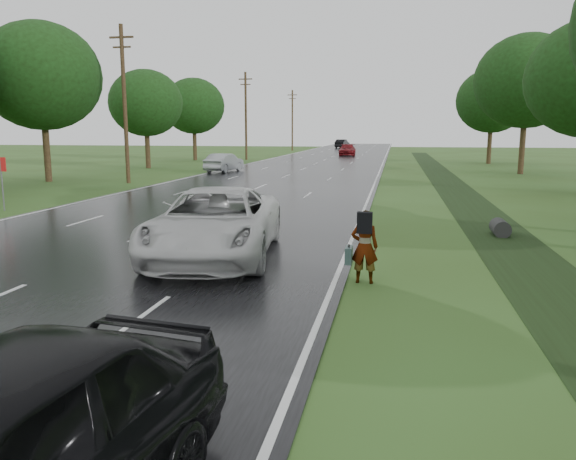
# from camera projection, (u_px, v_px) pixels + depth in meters

# --- Properties ---
(road) EXTENTS (14.00, 180.00, 0.04)m
(road) POSITION_uv_depth(u_px,v_px,m) (311.00, 166.00, 54.55)
(road) COLOR black
(road) RESTS_ON ground
(edge_stripe_east) EXTENTS (0.12, 180.00, 0.01)m
(edge_stripe_east) POSITION_uv_depth(u_px,v_px,m) (382.00, 166.00, 53.30)
(edge_stripe_east) COLOR silver
(edge_stripe_east) RESTS_ON road
(edge_stripe_west) EXTENTS (0.12, 180.00, 0.01)m
(edge_stripe_west) POSITION_uv_depth(u_px,v_px,m) (244.00, 165.00, 55.79)
(edge_stripe_west) COLOR silver
(edge_stripe_west) RESTS_ON road
(center_line) EXTENTS (0.12, 180.00, 0.01)m
(center_line) POSITION_uv_depth(u_px,v_px,m) (311.00, 165.00, 54.54)
(center_line) COLOR silver
(center_line) RESTS_ON road
(drainage_ditch) EXTENTS (2.20, 120.00, 0.56)m
(drainage_ditch) POSITION_uv_depth(u_px,v_px,m) (467.00, 202.00, 27.00)
(drainage_ditch) COLOR black
(drainage_ditch) RESTS_ON ground
(road_sign) EXTENTS (0.50, 0.06, 2.30)m
(road_sign) POSITION_uv_depth(u_px,v_px,m) (1.00, 173.00, 23.92)
(road_sign) COLOR slate
(road_sign) RESTS_ON ground
(utility_pole_mid) EXTENTS (1.60, 0.26, 10.00)m
(utility_pole_mid) POSITION_uv_depth(u_px,v_px,m) (125.00, 102.00, 35.99)
(utility_pole_mid) COLOR #372016
(utility_pole_mid) RESTS_ON ground
(utility_pole_far) EXTENTS (1.60, 0.26, 10.00)m
(utility_pole_far) POSITION_uv_depth(u_px,v_px,m) (246.00, 115.00, 65.00)
(utility_pole_far) COLOR #372016
(utility_pole_far) RESTS_ON ground
(utility_pole_distant) EXTENTS (1.60, 0.26, 10.00)m
(utility_pole_distant) POSITION_uv_depth(u_px,v_px,m) (292.00, 119.00, 94.01)
(utility_pole_distant) COLOR #372016
(utility_pole_distant) RESTS_ON ground
(tree_east_d) EXTENTS (8.00, 8.00, 10.76)m
(tree_east_d) POSITION_uv_depth(u_px,v_px,m) (527.00, 81.00, 43.25)
(tree_east_d) COLOR #372016
(tree_east_d) RESTS_ON ground
(tree_east_f) EXTENTS (7.20, 7.20, 9.62)m
(tree_east_f) POSITION_uv_depth(u_px,v_px,m) (492.00, 101.00, 56.98)
(tree_east_f) COLOR #372016
(tree_east_f) RESTS_ON ground
(tree_west_c) EXTENTS (7.80, 7.80, 10.43)m
(tree_west_c) POSITION_uv_depth(u_px,v_px,m) (41.00, 76.00, 36.76)
(tree_west_c) COLOR #372016
(tree_west_c) RESTS_ON ground
(tree_west_d) EXTENTS (6.60, 6.60, 8.80)m
(tree_west_d) POSITION_uv_depth(u_px,v_px,m) (146.00, 103.00, 50.34)
(tree_west_d) COLOR #372016
(tree_west_d) RESTS_ON ground
(tree_west_f) EXTENTS (7.00, 7.00, 9.29)m
(tree_west_f) POSITION_uv_depth(u_px,v_px,m) (194.00, 106.00, 63.94)
(tree_west_f) COLOR #372016
(tree_west_f) RESTS_ON ground
(pedestrian) EXTENTS (0.75, 0.67, 1.68)m
(pedestrian) POSITION_uv_depth(u_px,v_px,m) (364.00, 246.00, 12.66)
(pedestrian) COLOR #A5998C
(pedestrian) RESTS_ON ground
(white_pickup) EXTENTS (3.86, 6.99, 1.85)m
(white_pickup) POSITION_uv_depth(u_px,v_px,m) (215.00, 223.00, 15.09)
(white_pickup) COLOR silver
(white_pickup) RESTS_ON road
(silver_sedan) EXTENTS (2.21, 4.76, 1.51)m
(silver_sedan) POSITION_uv_depth(u_px,v_px,m) (224.00, 163.00, 46.05)
(silver_sedan) COLOR #92979B
(silver_sedan) RESTS_ON road
(far_car_red) EXTENTS (2.38, 5.40, 1.54)m
(far_car_red) POSITION_uv_depth(u_px,v_px,m) (347.00, 150.00, 75.72)
(far_car_red) COLOR maroon
(far_car_red) RESTS_ON road
(far_car_dark) EXTENTS (2.53, 5.15, 1.63)m
(far_car_dark) POSITION_uv_depth(u_px,v_px,m) (342.00, 144.00, 107.61)
(far_car_dark) COLOR black
(far_car_dark) RESTS_ON road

